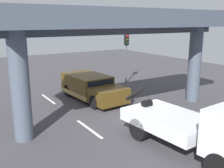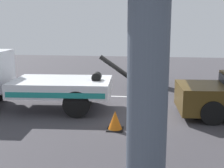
% 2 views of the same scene
% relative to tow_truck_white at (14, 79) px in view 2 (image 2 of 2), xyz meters
% --- Properties ---
extents(ground_plane, '(60.00, 40.00, 0.10)m').
position_rel_tow_truck_white_xyz_m(ground_plane, '(-4.86, -0.06, -1.25)').
color(ground_plane, '#423F44').
extents(lane_stripe_mid, '(2.60, 0.16, 0.01)m').
position_rel_tow_truck_white_xyz_m(lane_stripe_mid, '(-4.86, -2.57, -1.20)').
color(lane_stripe_mid, silver).
rests_on(lane_stripe_mid, ground).
extents(lane_stripe_east, '(2.60, 0.16, 0.01)m').
position_rel_tow_truck_white_xyz_m(lane_stripe_east, '(1.14, -2.57, -1.20)').
color(lane_stripe_east, silver).
rests_on(lane_stripe_east, ground).
extents(tow_truck_white, '(7.32, 2.80, 2.46)m').
position_rel_tow_truck_white_xyz_m(tow_truck_white, '(0.00, 0.00, 0.00)').
color(tow_truck_white, white).
rests_on(tow_truck_white, ground).
extents(traffic_cone_orange, '(0.52, 0.52, 0.62)m').
position_rel_tow_truck_white_xyz_m(traffic_cone_orange, '(-4.32, 1.99, -0.91)').
color(traffic_cone_orange, orange).
rests_on(traffic_cone_orange, ground).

